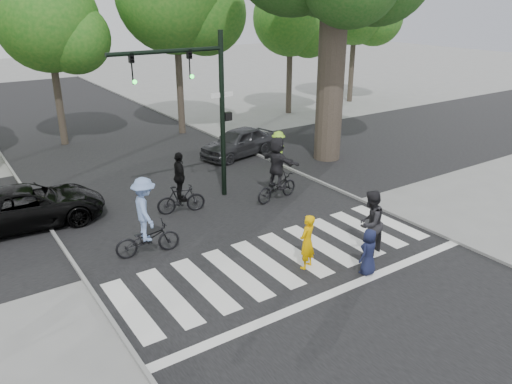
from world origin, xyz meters
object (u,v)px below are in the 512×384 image
at_px(cyclist_mid, 180,189).
at_px(car_suv, 28,206).
at_px(pedestrian_child, 369,252).
at_px(pedestrian_woman, 307,242).
at_px(cyclist_left, 146,222).
at_px(cyclist_right, 277,172).
at_px(car_grey, 238,142).
at_px(pedestrian_adult, 370,223).
at_px(traffic_signal, 201,94).

height_order(cyclist_mid, car_suv, cyclist_mid).
relative_size(pedestrian_child, car_suv, 0.27).
bearing_deg(pedestrian_woman, cyclist_left, -64.85).
xyz_separation_m(cyclist_right, car_suv, (-8.03, 2.78, -0.41)).
bearing_deg(car_suv, cyclist_left, -144.24).
xyz_separation_m(pedestrian_child, cyclist_right, (1.08, 5.65, 0.42)).
distance_m(pedestrian_child, cyclist_left, 6.28).
bearing_deg(pedestrian_woman, car_grey, -133.13).
xyz_separation_m(pedestrian_woman, pedestrian_adult, (1.99, -0.39, 0.20)).
distance_m(pedestrian_woman, pedestrian_child, 1.66).
xyz_separation_m(pedestrian_adult, car_suv, (-7.77, 7.65, -0.32)).
relative_size(cyclist_mid, car_suv, 0.45).
relative_size(pedestrian_child, car_grey, 0.33).
bearing_deg(pedestrian_adult, pedestrian_child, 26.79).
relative_size(pedestrian_child, cyclist_left, 0.55).
bearing_deg(car_suv, pedestrian_woman, -136.65).
bearing_deg(car_grey, cyclist_right, -30.33).
xyz_separation_m(pedestrian_child, cyclist_mid, (-2.38, 6.54, 0.25)).
xyz_separation_m(cyclist_left, cyclist_right, (5.59, 1.30, 0.05)).
bearing_deg(car_suv, cyclist_right, -104.23).
relative_size(pedestrian_woman, pedestrian_child, 1.21).
height_order(traffic_signal, pedestrian_woman, traffic_signal).
distance_m(traffic_signal, cyclist_mid, 3.31).
bearing_deg(car_grey, traffic_signal, -57.61).
bearing_deg(cyclist_left, cyclist_right, 13.09).
bearing_deg(cyclist_mid, pedestrian_woman, -77.40).
relative_size(pedestrian_woman, cyclist_mid, 0.72).
bearing_deg(pedestrian_woman, car_suv, -72.68).
xyz_separation_m(cyclist_mid, car_grey, (5.20, 4.57, -0.23)).
bearing_deg(pedestrian_adult, car_grey, -117.83).
bearing_deg(car_grey, cyclist_mid, -61.26).
height_order(pedestrian_child, pedestrian_adult, pedestrian_adult).
relative_size(traffic_signal, cyclist_right, 2.49).
xyz_separation_m(cyclist_left, car_suv, (-2.44, 4.08, -0.36)).
bearing_deg(cyclist_left, pedestrian_child, -43.97).
bearing_deg(pedestrian_child, cyclist_mid, -83.75).
bearing_deg(pedestrian_child, car_grey, -118.00).
height_order(traffic_signal, car_grey, traffic_signal).
bearing_deg(cyclist_left, cyclist_mid, 45.63).
bearing_deg(pedestrian_child, pedestrian_adult, -150.10).
relative_size(pedestrian_woman, cyclist_right, 0.66).
height_order(traffic_signal, car_suv, traffic_signal).
bearing_deg(car_grey, pedestrian_woman, -34.48).
bearing_deg(car_grey, cyclist_left, -59.93).
xyz_separation_m(cyclist_mid, car_suv, (-4.58, 1.89, -0.23)).
bearing_deg(cyclist_right, cyclist_mid, 165.63).
height_order(cyclist_mid, cyclist_right, cyclist_right).
relative_size(pedestrian_child, pedestrian_adult, 0.66).
distance_m(traffic_signal, car_suv, 6.79).
distance_m(pedestrian_woman, pedestrian_adult, 2.04).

